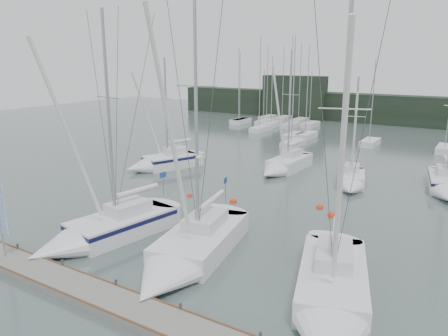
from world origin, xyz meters
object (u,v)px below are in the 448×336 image
object	(u,v)px
sailboat_mid_a	(160,163)
buoy_d	(331,216)
buoy_b	(320,208)
buoy_c	(190,196)
sailboat_near_left	(97,233)
sailboat_near_right	(332,304)
sailboat_mid_d	(446,186)
buoy_a	(233,202)
sailboat_near_center	(184,257)
dock_banner	(2,213)
sailboat_mid_b	(282,166)
sailboat_mid_c	(351,182)

from	to	relation	value
sailboat_mid_a	buoy_d	xyz separation A→B (m)	(19.72, -4.04, -0.67)
buoy_b	buoy_d	bearing A→B (deg)	-42.25
buoy_c	buoy_d	distance (m)	11.78
sailboat_near_left	sailboat_mid_a	size ratio (longest dim) A/B	1.25
sailboat_near_right	sailboat_mid_d	world-z (taller)	sailboat_near_right
buoy_a	sailboat_near_left	bearing A→B (deg)	-105.39
buoy_c	sailboat_near_center	bearing A→B (deg)	-54.97
sailboat_near_left	buoy_c	bearing A→B (deg)	103.68
sailboat_near_left	buoy_c	world-z (taller)	sailboat_near_left
sailboat_mid_a	sailboat_near_center	bearing A→B (deg)	-24.26
buoy_c	dock_banner	bearing A→B (deg)	-94.85
sailboat_mid_a	buoy_a	distance (m)	13.02
sailboat_mid_b	sailboat_mid_c	bearing A→B (deg)	-11.41
sailboat_mid_a	buoy_c	distance (m)	9.90
buoy_a	buoy_d	world-z (taller)	buoy_d
buoy_c	dock_banner	xyz separation A→B (m)	(-1.31, -15.46, 3.02)
sailboat_mid_a	buoy_b	xyz separation A→B (m)	(18.36, -2.80, -0.67)
sailboat_mid_b	sailboat_near_center	bearing A→B (deg)	-76.97
sailboat_mid_a	sailboat_mid_b	xyz separation A→B (m)	(11.34, 5.66, -0.07)
sailboat_near_center	sailboat_mid_c	distance (m)	20.26
sailboat_near_left	buoy_b	world-z (taller)	sailboat_near_left
sailboat_near_center	sailboat_mid_c	world-z (taller)	sailboat_near_center
sailboat_near_left	sailboat_mid_d	distance (m)	28.86
sailboat_mid_b	sailboat_near_left	bearing A→B (deg)	-93.96
sailboat_mid_a	dock_banner	world-z (taller)	sailboat_mid_a
buoy_c	sailboat_mid_b	bearing A→B (deg)	73.89
buoy_a	buoy_b	world-z (taller)	buoy_a
buoy_b	dock_banner	size ratio (longest dim) A/B	0.12
buoy_b	dock_banner	distance (m)	21.94
buoy_a	buoy_d	distance (m)	7.84
sailboat_near_left	sailboat_mid_d	xyz separation A→B (m)	(17.39, 23.04, -0.06)
sailboat_mid_b	sailboat_near_right	bearing A→B (deg)	-58.04
sailboat_near_left	buoy_c	size ratio (longest dim) A/B	32.25
sailboat_mid_a	sailboat_near_left	bearing A→B (deg)	-39.64
sailboat_near_right	sailboat_mid_b	distance (m)	25.46
sailboat_near_center	sailboat_mid_a	bearing A→B (deg)	122.32
sailboat_near_right	buoy_c	distance (m)	19.15
sailboat_mid_a	buoy_b	distance (m)	18.58
sailboat_near_left	buoy_b	bearing A→B (deg)	64.70
sailboat_near_center	sailboat_near_right	bearing A→B (deg)	-13.59
dock_banner	buoy_d	distance (m)	21.70
sailboat_mid_a	dock_banner	xyz separation A→B (m)	(6.75, -21.16, 2.36)
buoy_a	buoy_d	size ratio (longest dim) A/B	0.99
buoy_a	buoy_b	size ratio (longest dim) A/B	1.08
sailboat_mid_b	buoy_a	distance (m)	10.81
sailboat_near_right	sailboat_mid_c	size ratio (longest dim) A/B	1.48
sailboat_near_left	sailboat_mid_c	distance (m)	22.60
sailboat_mid_b	dock_banner	distance (m)	27.32
sailboat_near_left	buoy_b	size ratio (longest dim) A/B	27.43
sailboat_near_left	sailboat_mid_b	xyz separation A→B (m)	(2.51, 22.12, -0.06)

